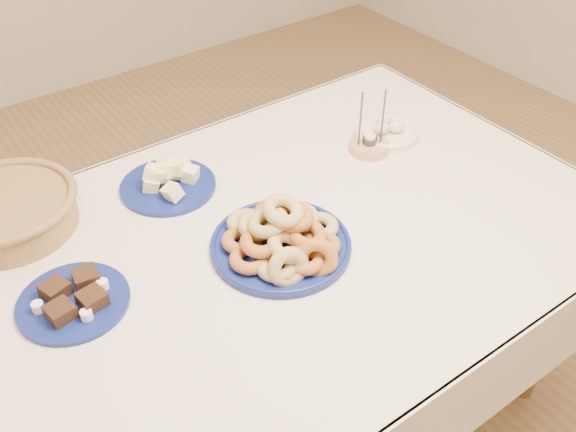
# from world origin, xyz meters

# --- Properties ---
(ground) EXTENTS (5.00, 5.00, 0.00)m
(ground) POSITION_xyz_m (0.00, 0.00, 0.00)
(ground) COLOR olive
(ground) RESTS_ON ground
(dining_table) EXTENTS (1.71, 1.11, 0.75)m
(dining_table) POSITION_xyz_m (0.00, 0.00, 0.64)
(dining_table) COLOR brown
(dining_table) RESTS_ON ground
(donut_platter) EXTENTS (0.43, 0.43, 0.15)m
(donut_platter) POSITION_xyz_m (-0.02, -0.05, 0.79)
(donut_platter) COLOR navy
(donut_platter) RESTS_ON dining_table
(melon_plate) EXTENTS (0.31, 0.31, 0.09)m
(melon_plate) POSITION_xyz_m (-0.12, 0.34, 0.77)
(melon_plate) COLOR navy
(melon_plate) RESTS_ON dining_table
(brownie_plate) EXTENTS (0.26, 0.26, 0.04)m
(brownie_plate) POSITION_xyz_m (-0.48, 0.08, 0.76)
(brownie_plate) COLOR navy
(brownie_plate) RESTS_ON dining_table
(wicker_basket) EXTENTS (0.43, 0.43, 0.09)m
(wicker_basket) POSITION_xyz_m (-0.51, 0.42, 0.80)
(wicker_basket) COLOR brown
(wicker_basket) RESTS_ON dining_table
(candle_holder) EXTENTS (0.15, 0.15, 0.19)m
(candle_holder) POSITION_xyz_m (0.44, 0.15, 0.77)
(candle_holder) COLOR tan
(candle_holder) RESTS_ON dining_table
(egg_bowl) EXTENTS (0.22, 0.22, 0.06)m
(egg_bowl) POSITION_xyz_m (0.53, 0.18, 0.77)
(egg_bowl) COLOR silver
(egg_bowl) RESTS_ON dining_table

